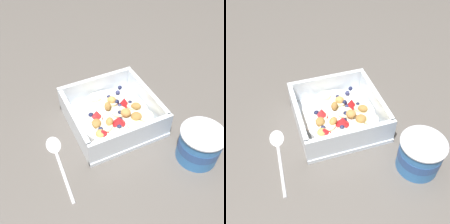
# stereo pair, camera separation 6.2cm
# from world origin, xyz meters

# --- Properties ---
(ground_plane) EXTENTS (2.40, 2.40, 0.00)m
(ground_plane) POSITION_xyz_m (0.00, 0.00, 0.00)
(ground_plane) COLOR #56514C
(fruit_bowl) EXTENTS (0.19, 0.19, 0.06)m
(fruit_bowl) POSITION_xyz_m (0.01, 0.00, 0.02)
(fruit_bowl) COLOR white
(fruit_bowl) RESTS_ON ground
(spoon) EXTENTS (0.03, 0.17, 0.01)m
(spoon) POSITION_xyz_m (0.16, 0.03, 0.00)
(spoon) COLOR silver
(spoon) RESTS_ON ground
(yogurt_cup) EXTENTS (0.09, 0.09, 0.07)m
(yogurt_cup) POSITION_xyz_m (-0.10, 0.17, 0.04)
(yogurt_cup) COLOR #3370B7
(yogurt_cup) RESTS_ON ground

